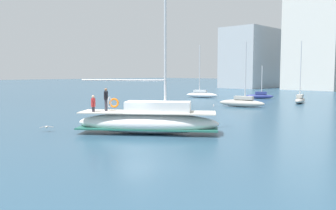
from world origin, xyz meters
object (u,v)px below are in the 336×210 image
(main_sailboat, at_px, (149,120))
(moored_catamaran, at_px, (300,99))
(seagull, at_px, (47,127))
(moored_sloop_near, at_px, (201,94))
(moored_cutter_left, at_px, (242,102))
(moored_cutter_right, at_px, (260,96))

(main_sailboat, xyz_separation_m, moored_catamaran, (-2.74, 30.70, -0.35))
(seagull, bearing_deg, moored_sloop_near, 111.34)
(main_sailboat, height_order, moored_cutter_left, main_sailboat)
(moored_cutter_left, xyz_separation_m, seagull, (-0.02, -25.16, -0.25))
(moored_cutter_right, bearing_deg, seagull, -82.02)
(moored_catamaran, relative_size, seagull, 9.78)
(moored_catamaran, relative_size, moored_cutter_left, 1.07)
(main_sailboat, height_order, moored_catamaran, main_sailboat)
(main_sailboat, xyz_separation_m, moored_sloop_near, (-19.09, 30.02, -0.32))
(main_sailboat, distance_m, moored_catamaran, 30.83)
(moored_sloop_near, relative_size, seagull, 10.18)
(moored_cutter_left, bearing_deg, main_sailboat, -74.88)
(moored_sloop_near, xyz_separation_m, seagull, (13.47, -34.48, -0.25))
(main_sailboat, distance_m, moored_cutter_left, 21.43)
(moored_cutter_right, relative_size, seagull, 6.17)
(moored_sloop_near, bearing_deg, moored_catamaran, 2.40)
(moored_cutter_left, height_order, moored_cutter_right, moored_cutter_left)
(main_sailboat, relative_size, moored_sloop_near, 1.53)
(moored_cutter_left, distance_m, seagull, 25.16)
(moored_cutter_right, distance_m, seagull, 39.77)
(moored_sloop_near, bearing_deg, main_sailboat, -57.55)
(moored_catamaran, height_order, moored_cutter_left, moored_catamaran)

